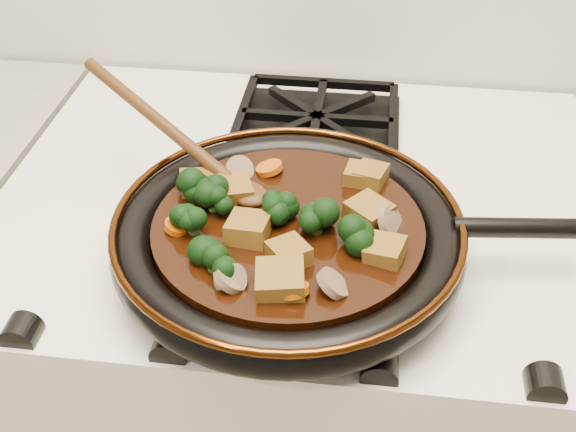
# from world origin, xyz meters

# --- Properties ---
(stove) EXTENTS (0.76, 0.60, 0.90)m
(stove) POSITION_xyz_m (0.00, 1.69, 0.45)
(stove) COLOR white
(stove) RESTS_ON ground
(burner_grate_front) EXTENTS (0.23, 0.23, 0.03)m
(burner_grate_front) POSITION_xyz_m (0.00, 1.55, 0.91)
(burner_grate_front) COLOR black
(burner_grate_front) RESTS_ON stove
(burner_grate_back) EXTENTS (0.23, 0.23, 0.03)m
(burner_grate_back) POSITION_xyz_m (0.00, 1.83, 0.91)
(burner_grate_back) COLOR black
(burner_grate_back) RESTS_ON stove
(skillet) EXTENTS (0.50, 0.37, 0.05)m
(skillet) POSITION_xyz_m (-0.00, 1.55, 0.94)
(skillet) COLOR black
(skillet) RESTS_ON burner_grate_front
(braising_sauce) EXTENTS (0.29, 0.29, 0.02)m
(braising_sauce) POSITION_xyz_m (-0.00, 1.55, 0.95)
(braising_sauce) COLOR black
(braising_sauce) RESTS_ON skillet
(tofu_cube_0) EXTENTS (0.05, 0.05, 0.02)m
(tofu_cube_0) POSITION_xyz_m (0.00, 1.49, 0.97)
(tofu_cube_0) COLOR brown
(tofu_cube_0) RESTS_ON braising_sauce
(tofu_cube_1) EXTENTS (0.04, 0.05, 0.02)m
(tofu_cube_1) POSITION_xyz_m (0.08, 1.64, 0.97)
(tofu_cube_1) COLOR brown
(tofu_cube_1) RESTS_ON braising_sauce
(tofu_cube_2) EXTENTS (0.05, 0.05, 0.02)m
(tofu_cube_2) POSITION_xyz_m (-0.07, 1.59, 0.97)
(tofu_cube_2) COLOR brown
(tofu_cube_2) RESTS_ON braising_sauce
(tofu_cube_3) EXTENTS (0.06, 0.06, 0.02)m
(tofu_cube_3) POSITION_xyz_m (0.08, 1.57, 0.97)
(tofu_cube_3) COLOR brown
(tofu_cube_3) RESTS_ON braising_sauce
(tofu_cube_4) EXTENTS (0.05, 0.05, 0.02)m
(tofu_cube_4) POSITION_xyz_m (-0.11, 1.60, 0.97)
(tofu_cube_4) COLOR brown
(tofu_cube_4) RESTS_ON braising_sauce
(tofu_cube_5) EXTENTS (0.05, 0.05, 0.03)m
(tofu_cube_5) POSITION_xyz_m (0.00, 1.45, 0.97)
(tofu_cube_5) COLOR brown
(tofu_cube_5) RESTS_ON braising_sauce
(tofu_cube_6) EXTENTS (0.04, 0.04, 0.02)m
(tofu_cube_6) POSITION_xyz_m (0.07, 1.64, 0.97)
(tofu_cube_6) COLOR brown
(tofu_cube_6) RESTS_ON braising_sauce
(tofu_cube_7) EXTENTS (0.05, 0.05, 0.02)m
(tofu_cube_7) POSITION_xyz_m (0.10, 1.51, 0.97)
(tofu_cube_7) COLOR brown
(tofu_cube_7) RESTS_ON braising_sauce
(tofu_cube_8) EXTENTS (0.05, 0.05, 0.03)m
(tofu_cube_8) POSITION_xyz_m (-0.04, 1.52, 0.97)
(tofu_cube_8) COLOR brown
(tofu_cube_8) RESTS_ON braising_sauce
(broccoli_floret_0) EXTENTS (0.07, 0.07, 0.07)m
(broccoli_floret_0) POSITION_xyz_m (-0.10, 1.52, 0.97)
(broccoli_floret_0) COLOR black
(broccoli_floret_0) RESTS_ON braising_sauce
(broccoli_floret_1) EXTENTS (0.08, 0.08, 0.06)m
(broccoli_floret_1) POSITION_xyz_m (-0.09, 1.56, 0.97)
(broccoli_floret_1) COLOR black
(broccoli_floret_1) RESTS_ON braising_sauce
(broccoli_floret_2) EXTENTS (0.09, 0.08, 0.06)m
(broccoli_floret_2) POSITION_xyz_m (-0.07, 1.47, 0.97)
(broccoli_floret_2) COLOR black
(broccoli_floret_2) RESTS_ON braising_sauce
(broccoli_floret_3) EXTENTS (0.08, 0.08, 0.06)m
(broccoli_floret_3) POSITION_xyz_m (-0.01, 1.56, 0.97)
(broccoli_floret_3) COLOR black
(broccoli_floret_3) RESTS_ON braising_sauce
(broccoli_floret_4) EXTENTS (0.08, 0.07, 0.07)m
(broccoli_floret_4) POSITION_xyz_m (-0.11, 1.58, 0.97)
(broccoli_floret_4) COLOR black
(broccoli_floret_4) RESTS_ON braising_sauce
(broccoli_floret_5) EXTENTS (0.07, 0.08, 0.07)m
(broccoli_floret_5) POSITION_xyz_m (0.03, 1.54, 0.97)
(broccoli_floret_5) COLOR black
(broccoli_floret_5) RESTS_ON braising_sauce
(broccoli_floret_6) EXTENTS (0.09, 0.09, 0.07)m
(broccoli_floret_6) POSITION_xyz_m (0.07, 1.52, 0.97)
(broccoli_floret_6) COLOR black
(broccoli_floret_6) RESTS_ON braising_sauce
(carrot_coin_0) EXTENTS (0.03, 0.03, 0.02)m
(carrot_coin_0) POSITION_xyz_m (-0.12, 1.52, 0.96)
(carrot_coin_0) COLOR #C14B05
(carrot_coin_0) RESTS_ON braising_sauce
(carrot_coin_1) EXTENTS (0.03, 0.03, 0.01)m
(carrot_coin_1) POSITION_xyz_m (-0.11, 1.60, 0.96)
(carrot_coin_1) COLOR #C14B05
(carrot_coin_1) RESTS_ON braising_sauce
(carrot_coin_2) EXTENTS (0.03, 0.03, 0.02)m
(carrot_coin_2) POSITION_xyz_m (-0.04, 1.54, 0.96)
(carrot_coin_2) COLOR #C14B05
(carrot_coin_2) RESTS_ON braising_sauce
(carrot_coin_3) EXTENTS (0.03, 0.03, 0.02)m
(carrot_coin_3) POSITION_xyz_m (-0.04, 1.64, 0.96)
(carrot_coin_3) COLOR #C14B05
(carrot_coin_3) RESTS_ON braising_sauce
(carrot_coin_4) EXTENTS (0.03, 0.03, 0.02)m
(carrot_coin_4) POSITION_xyz_m (0.01, 1.44, 0.96)
(carrot_coin_4) COLOR #C14B05
(carrot_coin_4) RESTS_ON braising_sauce
(mushroom_slice_0) EXTENTS (0.04, 0.04, 0.03)m
(mushroom_slice_0) POSITION_xyz_m (0.05, 1.46, 0.97)
(mushroom_slice_0) COLOR #7E6349
(mushroom_slice_0) RESTS_ON braising_sauce
(mushroom_slice_1) EXTENTS (0.03, 0.03, 0.03)m
(mushroom_slice_1) POSITION_xyz_m (-0.05, 1.45, 0.97)
(mushroom_slice_1) COLOR #7E6349
(mushroom_slice_1) RESTS_ON braising_sauce
(mushroom_slice_2) EXTENTS (0.04, 0.04, 0.03)m
(mushroom_slice_2) POSITION_xyz_m (-0.07, 1.63, 0.97)
(mushroom_slice_2) COLOR #7E6349
(mushroom_slice_2) RESTS_ON braising_sauce
(mushroom_slice_3) EXTENTS (0.04, 0.04, 0.04)m
(mushroom_slice_3) POSITION_xyz_m (0.10, 1.55, 0.97)
(mushroom_slice_3) COLOR #7E6349
(mushroom_slice_3) RESTS_ON braising_sauce
(mushroom_slice_4) EXTENTS (0.04, 0.04, 0.03)m
(mushroom_slice_4) POSITION_xyz_m (-0.05, 1.45, 0.97)
(mushroom_slice_4) COLOR #7E6349
(mushroom_slice_4) RESTS_ON braising_sauce
(wooden_spoon) EXTENTS (0.15, 0.11, 0.27)m
(wooden_spoon) POSITION_xyz_m (-0.12, 1.63, 0.99)
(wooden_spoon) COLOR #45260E
(wooden_spoon) RESTS_ON braising_sauce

